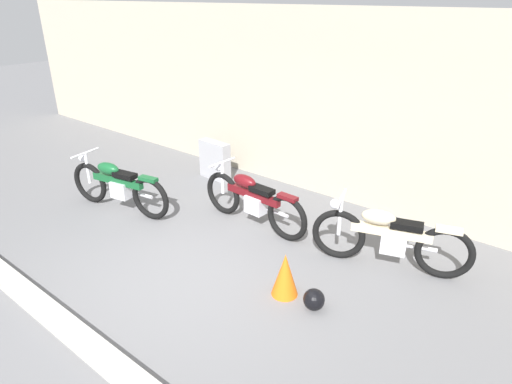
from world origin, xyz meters
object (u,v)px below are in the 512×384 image
object	(u,v)px
motorcycle_green	(118,185)
motorcycle_maroon	(252,200)
helmet	(314,299)
traffic_cone	(285,275)
motorcycle_cream	(389,238)
stone_marker	(215,160)

from	to	relation	value
motorcycle_green	motorcycle_maroon	world-z (taller)	motorcycle_green
helmet	motorcycle_green	xyz separation A→B (m)	(-3.83, 0.13, 0.31)
traffic_cone	motorcycle_maroon	world-z (taller)	motorcycle_maroon
motorcycle_maroon	motorcycle_green	bearing A→B (deg)	27.73
motorcycle_cream	motorcycle_maroon	xyz separation A→B (m)	(-2.08, -0.21, -0.01)
motorcycle_green	motorcycle_maroon	bearing A→B (deg)	-165.36
helmet	motorcycle_cream	distance (m)	1.37
traffic_cone	stone_marker	bearing A→B (deg)	146.20
helmet	motorcycle_maroon	distance (m)	2.13
traffic_cone	motorcycle_maroon	bearing A→B (deg)	141.78
helmet	motorcycle_maroon	xyz separation A→B (m)	(-1.80, 1.10, 0.31)
helmet	motorcycle_green	size ratio (longest dim) A/B	0.12
stone_marker	motorcycle_maroon	xyz separation A→B (m)	(1.75, -1.01, 0.06)
traffic_cone	motorcycle_cream	bearing A→B (deg)	61.74
stone_marker	traffic_cone	world-z (taller)	stone_marker
motorcycle_cream	stone_marker	bearing A→B (deg)	-29.79
stone_marker	motorcycle_cream	size ratio (longest dim) A/B	0.38
helmet	motorcycle_green	bearing A→B (deg)	178.00
helmet	stone_marker	bearing A→B (deg)	149.29
traffic_cone	motorcycle_green	world-z (taller)	motorcycle_green
traffic_cone	motorcycle_maroon	xyz separation A→B (m)	(-1.38, 1.09, 0.16)
motorcycle_cream	motorcycle_maroon	world-z (taller)	motorcycle_cream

